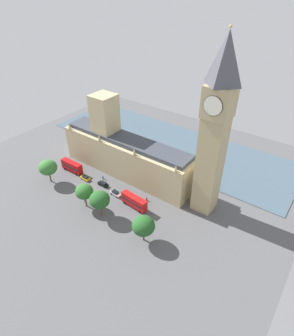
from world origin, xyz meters
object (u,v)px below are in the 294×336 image
object	(u,v)px
car_black_near_tower	(103,184)
plane_tree_slot_11	(84,192)
parliament_building	(123,152)
clock_tower	(215,131)
plane_tree_corner	(48,167)
street_lamp_slot_12	(83,194)
plane_tree_slot_10	(143,226)
pedestrian_under_trees	(103,178)
car_yellow_cab_far_end	(85,178)
plane_tree_leading	(100,200)
double_decker_bus_midblock	(134,201)
car_silver_by_river_gate	(116,193)
double_decker_bus_kerbside	(72,166)
pedestrian_opposite_hall	(79,165)
pedestrian_trailing	(147,199)

from	to	relation	value
car_black_near_tower	plane_tree_slot_11	size ratio (longest dim) A/B	0.49
parliament_building	clock_tower	size ratio (longest dim) A/B	1.00
plane_tree_corner	street_lamp_slot_12	size ratio (longest dim) A/B	1.71
plane_tree_corner	plane_tree_slot_10	xyz separation A→B (m)	(2.00, 48.79, -0.53)
pedestrian_under_trees	plane_tree_slot_10	bearing A→B (deg)	-16.25
car_yellow_cab_far_end	car_black_near_tower	bearing A→B (deg)	-77.88
parliament_building	car_yellow_cab_far_end	bearing A→B (deg)	-31.71
pedestrian_under_trees	plane_tree_leading	distance (m)	22.07
double_decker_bus_midblock	plane_tree_slot_10	size ratio (longest dim) A/B	1.14
car_black_near_tower	car_silver_by_river_gate	size ratio (longest dim) A/B	0.96
parliament_building	car_black_near_tower	bearing A→B (deg)	-0.23
plane_tree_corner	plane_tree_slot_11	size ratio (longest dim) A/B	1.05
car_yellow_cab_far_end	plane_tree_corner	bearing A→B (deg)	134.16
plane_tree_corner	double_decker_bus_kerbside	bearing A→B (deg)	170.59
double_decker_bus_kerbside	car_black_near_tower	distance (m)	17.58
double_decker_bus_kerbside	car_yellow_cab_far_end	world-z (taller)	double_decker_bus_kerbside
car_yellow_cab_far_end	pedestrian_opposite_hall	size ratio (longest dim) A/B	2.78
car_silver_by_river_gate	plane_tree_slot_11	distance (m)	13.10
double_decker_bus_midblock	plane_tree_leading	xyz separation A→B (m)	(10.21, -6.54, 4.39)
car_silver_by_river_gate	plane_tree_leading	distance (m)	13.10
parliament_building	car_black_near_tower	distance (m)	15.42
pedestrian_trailing	pedestrian_opposite_hall	xyz separation A→B (m)	(-0.51, -37.32, 0.01)
pedestrian_trailing	plane_tree_corner	bearing A→B (deg)	85.66
double_decker_bus_kerbside	plane_tree_slot_10	bearing A→B (deg)	74.89
clock_tower	car_silver_by_river_gate	size ratio (longest dim) A/B	12.45
double_decker_bus_midblock	pedestrian_trailing	xyz separation A→B (m)	(-5.43, 1.53, -1.92)
clock_tower	double_decker_bus_midblock	world-z (taller)	clock_tower
pedestrian_trailing	plane_tree_leading	bearing A→B (deg)	128.72
pedestrian_trailing	plane_tree_corner	distance (m)	41.17
double_decker_bus_kerbside	plane_tree_corner	xyz separation A→B (m)	(9.99, -1.65, 4.13)
pedestrian_under_trees	pedestrian_trailing	bearing A→B (deg)	9.34
plane_tree_leading	car_yellow_cab_far_end	bearing A→B (deg)	-119.05
pedestrian_trailing	plane_tree_slot_10	world-z (taller)	plane_tree_slot_10
car_yellow_cab_far_end	car_black_near_tower	size ratio (longest dim) A/B	0.98
car_black_near_tower	pedestrian_trailing	world-z (taller)	car_black_near_tower
parliament_building	plane_tree_corner	xyz separation A→B (m)	(23.37, -19.20, -2.64)
double_decker_bus_kerbside	street_lamp_slot_12	size ratio (longest dim) A/B	1.83
clock_tower	plane_tree_slot_11	distance (m)	48.65
double_decker_bus_midblock	plane_tree_leading	bearing A→B (deg)	-28.72
clock_tower	car_silver_by_river_gate	bearing A→B (deg)	-64.90
car_yellow_cab_far_end	car_silver_by_river_gate	world-z (taller)	same
pedestrian_under_trees	street_lamp_slot_12	xyz separation A→B (m)	(14.54, 4.62, 3.33)
double_decker_bus_kerbside	pedestrian_trailing	distance (m)	36.93
parliament_building	plane_tree_slot_11	xyz separation A→B (m)	(25.14, 3.38, -2.74)
car_black_near_tower	double_decker_bus_midblock	size ratio (longest dim) A/B	0.43
pedestrian_trailing	street_lamp_slot_12	world-z (taller)	street_lamp_slot_12
plane_tree_leading	plane_tree_slot_11	bearing A→B (deg)	-91.42
car_yellow_cab_far_end	street_lamp_slot_12	world-z (taller)	street_lamp_slot_12
car_black_near_tower	pedestrian_opposite_hall	bearing A→B (deg)	78.43
parliament_building	clock_tower	distance (m)	43.21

